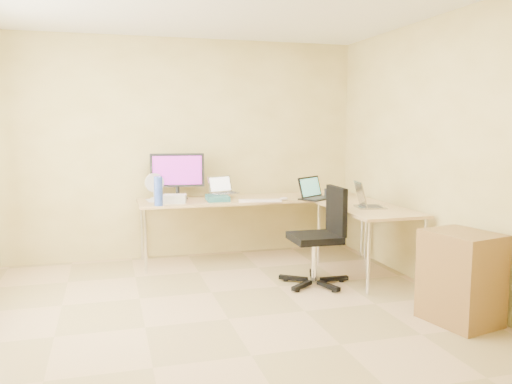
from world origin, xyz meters
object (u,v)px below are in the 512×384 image
object	(u,v)px
keyboard	(260,201)
water_bottle	(158,191)
desk_fan	(154,187)
laptop_return	(371,197)
desk_main	(253,228)
monitor	(177,176)
office_chair	(315,235)
laptop_center	(224,185)
cabinet	(461,279)
laptop_black	(317,188)
desk_return	(367,241)
mug	(183,198)

from	to	relation	value
keyboard	water_bottle	bearing A→B (deg)	-168.04
water_bottle	desk_fan	xyz separation A→B (m)	(0.00, 0.50, -0.02)
laptop_return	keyboard	bearing A→B (deg)	63.12
desk_main	monitor	size ratio (longest dim) A/B	4.26
laptop_return	office_chair	xyz separation A→B (m)	(-0.67, -0.12, -0.34)
laptop_center	cabinet	xyz separation A→B (m)	(1.40, -2.49, -0.53)
monitor	keyboard	size ratio (longest dim) A/B	1.30
water_bottle	cabinet	bearing A→B (deg)	-44.20
monitor	laptop_black	xyz separation A→B (m)	(1.55, -0.48, -0.14)
desk_return	laptop_center	size ratio (longest dim) A/B	4.18
keyboard	desk_return	bearing A→B (deg)	-23.83
laptop_center	desk_main	bearing A→B (deg)	-33.18
keyboard	office_chair	distance (m)	0.95
desk_return	cabinet	world-z (taller)	cabinet
laptop_black	water_bottle	size ratio (longest dim) A/B	1.30
desk_fan	cabinet	distance (m)	3.45
water_bottle	laptop_return	bearing A→B (deg)	-19.31
laptop_black	laptop_return	world-z (taller)	laptop_black
desk_return	office_chair	size ratio (longest dim) A/B	1.31
laptop_black	water_bottle	world-z (taller)	water_bottle
water_bottle	office_chair	size ratio (longest dim) A/B	0.32
desk_return	cabinet	distance (m)	1.43
laptop_center	water_bottle	size ratio (longest dim) A/B	0.98
laptop_center	mug	size ratio (longest dim) A/B	3.59
mug	laptop_return	world-z (taller)	laptop_return
keyboard	desk_fan	distance (m)	1.24
laptop_black	mug	bearing A→B (deg)	136.05
desk_main	desk_fan	world-z (taller)	desk_fan
laptop_black	laptop_center	bearing A→B (deg)	126.47
desk_return	keyboard	size ratio (longest dim) A/B	2.72
laptop_black	cabinet	xyz separation A→B (m)	(0.37, -2.14, -0.50)
laptop_black	keyboard	size ratio (longest dim) A/B	0.86
keyboard	desk_fan	bearing A→B (deg)	168.14
mug	laptop_return	distance (m)	2.07
keyboard	cabinet	size ratio (longest dim) A/B	0.63
water_bottle	office_chair	world-z (taller)	water_bottle
laptop_return	monitor	bearing A→B (deg)	66.20
monitor	office_chair	world-z (taller)	monitor
laptop_return	desk_fan	bearing A→B (deg)	69.71
keyboard	monitor	bearing A→B (deg)	161.87
desk_return	cabinet	xyz separation A→B (m)	(0.08, -1.42, -0.01)
water_bottle	desk_fan	distance (m)	0.50
monitor	keyboard	distance (m)	1.02
mug	desk_fan	size ratio (longest dim) A/B	0.31
desk_main	laptop_black	xyz separation A→B (m)	(0.69, -0.28, 0.49)
desk_return	mug	distance (m)	2.08
desk_main	desk_return	xyz separation A→B (m)	(0.98, -1.00, 0.00)
laptop_center	laptop_return	bearing A→B (deg)	-61.88
laptop_center	water_bottle	world-z (taller)	water_bottle
laptop_center	laptop_black	xyz separation A→B (m)	(1.03, -0.35, -0.03)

